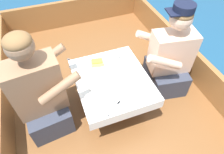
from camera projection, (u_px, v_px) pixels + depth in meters
name	position (u px, v px, depth m)	size (l,w,h in m)	color
ground_plane	(111.00, 114.00, 2.34)	(60.00, 60.00, 0.00)	navy
boat_deck	(111.00, 107.00, 2.23)	(2.06, 3.19, 0.29)	brown
gunwale_port	(5.00, 120.00, 1.77)	(0.06, 3.19, 0.33)	#936033
gunwale_starboard	(194.00, 65.00, 2.24)	(0.06, 3.19, 0.33)	#936033
bow_coaming	(74.00, 12.00, 2.98)	(1.94, 0.06, 0.38)	#936033
cockpit_table	(112.00, 81.00, 1.85)	(0.66, 0.76, 0.37)	#B2B2B7
person_port	(41.00, 95.00, 1.66)	(0.55, 0.49, 1.01)	#333847
person_starboard	(169.00, 59.00, 1.99)	(0.57, 0.51, 0.96)	#333847
plate_sandwich	(97.00, 65.00, 1.94)	(0.21, 0.21, 0.01)	white
plate_bread	(98.00, 84.00, 1.77)	(0.19, 0.19, 0.01)	white
sandwich	(97.00, 63.00, 1.92)	(0.13, 0.10, 0.05)	tan
bowl_port_near	(142.00, 82.00, 1.76)	(0.13, 0.13, 0.04)	white
bowl_starboard_near	(92.00, 99.00, 1.64)	(0.11, 0.11, 0.04)	white
bowl_center_far	(127.00, 85.00, 1.74)	(0.12, 0.12, 0.04)	white
bowl_port_far	(107.00, 100.00, 1.63)	(0.12, 0.12, 0.04)	white
coffee_cup_port	(146.00, 95.00, 1.66)	(0.09, 0.06, 0.05)	white
coffee_cup_starboard	(116.00, 56.00, 1.98)	(0.09, 0.06, 0.07)	white
coffee_cup_center	(130.00, 97.00, 1.64)	(0.10, 0.07, 0.05)	white
utensil_knife_port	(126.00, 59.00, 1.99)	(0.13, 0.13, 0.00)	silver
utensil_fork_port	(115.00, 107.00, 1.61)	(0.15, 0.11, 0.00)	silver
utensil_fork_starboard	(73.00, 62.00, 1.97)	(0.11, 0.15, 0.00)	silver
utensil_spoon_center	(116.00, 71.00, 1.88)	(0.17, 0.06, 0.01)	silver
utensil_spoon_port	(95.00, 115.00, 1.56)	(0.16, 0.09, 0.01)	silver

